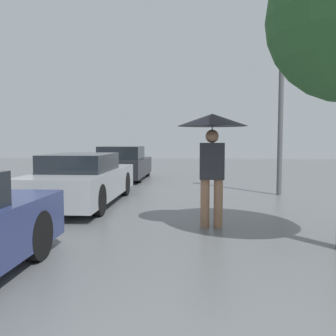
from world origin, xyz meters
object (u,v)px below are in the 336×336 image
parked_car_middle (83,180)px  street_lamp (281,81)px  parked_car_farthest (122,164)px  pedestrian (212,135)px

parked_car_middle → street_lamp: (5.04, 1.86, 2.59)m
parked_car_middle → parked_car_farthest: 5.69m
pedestrian → parked_car_middle: pedestrian is taller
pedestrian → street_lamp: street_lamp is taller
pedestrian → street_lamp: size_ratio=0.40×
pedestrian → parked_car_farthest: bearing=111.8°
parked_car_middle → pedestrian: bearing=-36.3°
parked_car_farthest → pedestrian: bearing=-68.2°
pedestrian → parked_car_middle: bearing=143.7°
street_lamp → parked_car_farthest: bearing=143.7°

